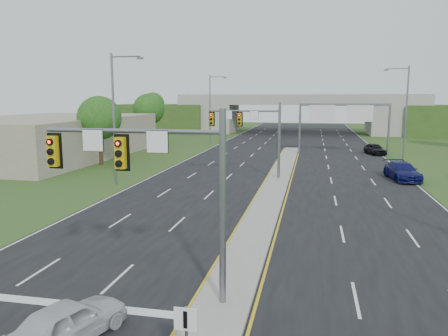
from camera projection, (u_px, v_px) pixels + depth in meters
name	position (u px, v px, depth m)	size (l,w,h in m)	color
ground	(223.00, 306.00, 15.53)	(240.00, 240.00, 0.00)	#33491A
road	(285.00, 164.00, 49.39)	(24.00, 160.00, 0.02)	black
median	(277.00, 183.00, 37.77)	(2.00, 54.00, 0.16)	gray
lane_markings	(275.00, 172.00, 43.62)	(23.72, 160.00, 0.01)	gold
signal_mast_near	(159.00, 174.00, 15.16)	(6.62, 0.60, 7.00)	slate
signal_mast_far	(254.00, 127.00, 39.35)	(6.62, 0.60, 7.00)	slate
keep_right_sign	(186.00, 333.00, 10.91)	(0.60, 0.13, 2.20)	slate
sign_gantry	(343.00, 114.00, 56.84)	(11.58, 0.44, 6.67)	slate
overpass	(299.00, 116.00, 92.37)	(80.00, 14.00, 8.10)	gray
lightpole_l_mid	(116.00, 113.00, 36.54)	(2.85, 0.25, 11.00)	slate
lightpole_l_far	(211.00, 106.00, 70.41)	(2.85, 0.25, 11.00)	slate
lightpole_r_far	(405.00, 109.00, 50.64)	(2.85, 0.25, 11.00)	slate
tree_l_near	(99.00, 118.00, 47.69)	(4.80, 4.80, 7.60)	#382316
tree_l_mid	(149.00, 109.00, 72.61)	(5.20, 5.20, 8.12)	#382316
tree_back_a	(153.00, 104.00, 113.06)	(6.00, 6.00, 8.85)	#382316
tree_back_b	(205.00, 106.00, 110.34)	(5.60, 5.60, 8.32)	#382316
tree_back_c	(407.00, 106.00, 100.86)	(5.60, 5.60, 8.32)	#382316
commercial_building	(46.00, 137.00, 54.93)	(18.00, 30.00, 5.00)	gray
car_white	(68.00, 321.00, 13.15)	(1.56, 3.88, 1.32)	silver
car_far_b	(402.00, 171.00, 39.47)	(2.21, 5.43, 1.58)	#0C104D
car_far_c	(375.00, 149.00, 57.40)	(1.71, 4.25, 1.45)	black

